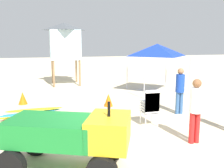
% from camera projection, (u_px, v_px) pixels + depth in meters
% --- Properties ---
extents(ground, '(80.00, 80.00, 0.00)m').
position_uv_depth(ground, '(129.00, 151.00, 6.05)').
color(ground, beige).
extents(utility_cart, '(2.81, 2.15, 1.50)m').
position_uv_depth(utility_cart, '(70.00, 134.00, 5.03)').
color(utility_cart, '#197A2D').
rests_on(utility_cart, ground).
extents(stacked_plastic_chairs, '(0.48, 0.48, 1.20)m').
position_uv_depth(stacked_plastic_chairs, '(151.00, 105.00, 7.72)').
color(stacked_plastic_chairs, white).
rests_on(stacked_plastic_chairs, ground).
extents(surfboard_pile, '(2.31, 0.72, 0.40)m').
position_uv_depth(surfboard_pile, '(32.00, 115.00, 8.40)').
color(surfboard_pile, red).
rests_on(surfboard_pile, ground).
extents(lifeguard_near_left, '(0.32, 0.32, 1.72)m').
position_uv_depth(lifeguard_near_left, '(180.00, 88.00, 9.02)').
color(lifeguard_near_left, '#33598C').
rests_on(lifeguard_near_left, ground).
extents(lifeguard_near_center, '(0.32, 0.32, 1.73)m').
position_uv_depth(lifeguard_near_center, '(196.00, 107.00, 6.36)').
color(lifeguard_near_center, red).
rests_on(lifeguard_near_center, ground).
extents(popup_canopy, '(2.51, 2.51, 2.58)m').
position_uv_depth(popup_canopy, '(157.00, 50.00, 12.79)').
color(popup_canopy, '#B2B2B7').
rests_on(popup_canopy, ground).
extents(lifeguard_tower, '(1.98, 1.98, 3.85)m').
position_uv_depth(lifeguard_tower, '(65.00, 41.00, 15.14)').
color(lifeguard_tower, olive).
rests_on(lifeguard_tower, ground).
extents(traffic_cone_near, '(0.38, 0.38, 0.54)m').
position_uv_depth(traffic_cone_near, '(108.00, 100.00, 10.24)').
color(traffic_cone_near, orange).
rests_on(traffic_cone_near, ground).
extents(traffic_cone_far, '(0.38, 0.38, 0.54)m').
position_uv_depth(traffic_cone_far, '(23.00, 98.00, 10.56)').
color(traffic_cone_far, orange).
rests_on(traffic_cone_far, ground).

